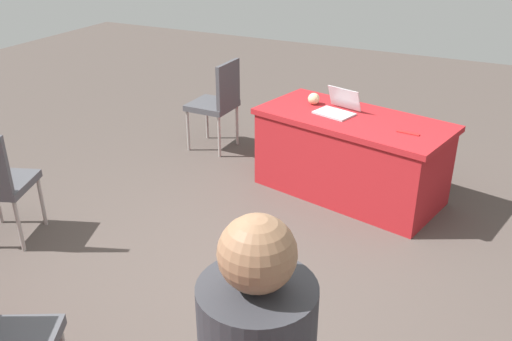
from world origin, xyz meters
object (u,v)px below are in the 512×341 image
table_foreground (351,156)px  scissors_red (408,133)px  yarn_ball (314,99)px  laptop_silver (337,109)px  chair_tucked_left (218,100)px

table_foreground → scissors_red: (-0.50, 0.18, 0.37)m
table_foreground → yarn_ball: bearing=-20.4°
laptop_silver → yarn_ball: bearing=-9.2°
table_foreground → yarn_ball: (0.43, -0.16, 0.42)m
yarn_ball → scissors_red: yarn_ball is taller
table_foreground → scissors_red: size_ratio=9.86×
table_foreground → laptop_silver: 0.43m
chair_tucked_left → yarn_ball: 1.17m
chair_tucked_left → laptop_silver: size_ratio=2.47×
table_foreground → scissors_red: scissors_red is taller
table_foreground → yarn_ball: size_ratio=16.87×
yarn_ball → scissors_red: bearing=160.1°
table_foreground → yarn_ball: yarn_ball is taller
yarn_ball → scissors_red: 0.99m
table_foreground → chair_tucked_left: 1.61m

